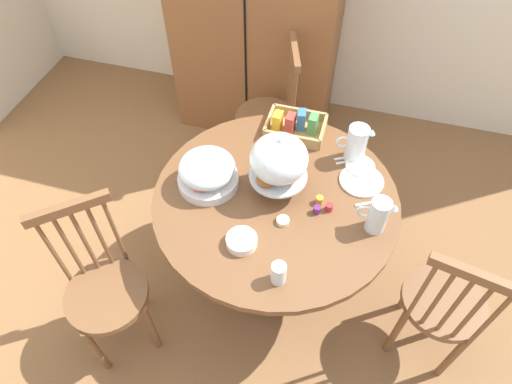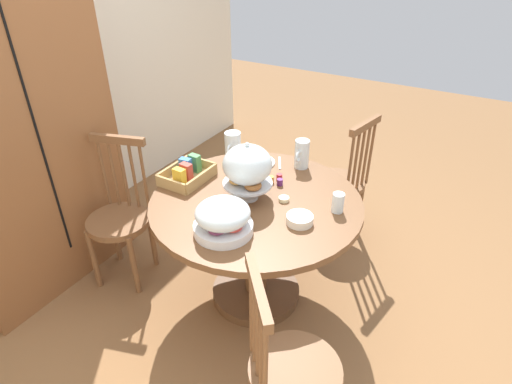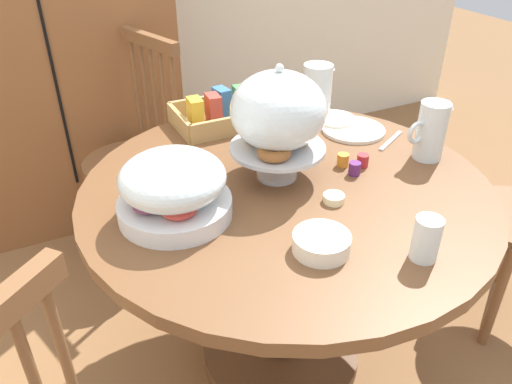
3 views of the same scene
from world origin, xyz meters
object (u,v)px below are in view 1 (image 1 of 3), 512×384
Objects in this scene: windsor_chair_facing_door at (269,118)px; cereal_bowl at (242,241)px; orange_juice_pitcher at (356,145)px; butter_dish at (283,221)px; milk_pitcher at (377,216)px; china_plate_small at (360,166)px; fruit_platter_covered at (207,172)px; dining_table at (274,222)px; windsor_chair_near_window at (105,291)px; cereal_basket at (295,126)px; drinking_glass at (278,273)px; china_plate_large at (361,181)px; windsor_chair_by_cabinet at (443,305)px; pastry_stand_with_dome at (279,161)px.

windsor_chair_facing_door is 1.22m from cereal_bowl.
orange_juice_pitcher is 3.41× the size of butter_dish.
milk_pitcher reaches higher than china_plate_small.
orange_juice_pitcher is at bearing 110.39° from milk_pitcher.
windsor_chair_facing_door reaches higher than fruit_platter_covered.
dining_table is 0.90m from windsor_chair_near_window.
fruit_platter_covered is 0.59m from cereal_basket.
milk_pitcher is 0.38m from china_plate_small.
windsor_chair_near_window is at bearing -170.84° from drinking_glass.
china_plate_small is at bearing 23.38° from fruit_platter_covered.
drinking_glass is at bearing -112.51° from china_plate_large.
milk_pitcher is 0.59× the size of cereal_basket.
windsor_chair_near_window is 0.74m from cereal_bowl.
drinking_glass reaches higher than china_plate_large.
cereal_bowl is at bearing -121.15° from orange_juice_pitcher.
windsor_chair_by_cabinet reaches higher than cereal_bowl.
orange_juice_pitcher reaches higher than butter_dish.
butter_dish is (0.15, 0.17, -0.01)m from cereal_bowl.
cereal_bowl is at bearing 147.04° from drinking_glass.
windsor_chair_near_window is 6.50× the size of china_plate_small.
pastry_stand_with_dome is 1.09× the size of cereal_basket.
drinking_glass is 0.30m from butter_dish.
milk_pitcher is 0.29m from china_plate_large.
dining_table is 3.49× the size of pastry_stand_with_dome.
milk_pitcher is at bearing -72.50° from china_plate_small.
cereal_basket is at bearing 90.78° from pastry_stand_with_dome.
pastry_stand_with_dome is 1.56× the size of china_plate_large.
windsor_chair_by_cabinet is 1.01m from cereal_bowl.
windsor_chair_facing_door is 6.50× the size of china_plate_small.
orange_juice_pitcher is 0.65× the size of cereal_basket.
windsor_chair_near_window is 1.05m from pastry_stand_with_dome.
orange_juice_pitcher reaches higher than milk_pitcher.
milk_pitcher is (0.82, -0.05, -0.00)m from fruit_platter_covered.
butter_dish reaches higher than china_plate_large.
pastry_stand_with_dome is at bearing -136.80° from orange_juice_pitcher.
windsor_chair_near_window reaches higher than china_plate_small.
orange_juice_pitcher is (1.02, 0.93, 0.38)m from windsor_chair_near_window.
dining_table is 8.58× the size of cereal_bowl.
orange_juice_pitcher reaches higher than fruit_platter_covered.
windsor_chair_by_cabinet is at bearing -20.07° from milk_pitcher.
drinking_glass is (0.13, -0.91, 0.01)m from cereal_basket.
windsor_chair_near_window is at bearing -166.90° from windsor_chair_by_cabinet.
cereal_bowl is 1.27× the size of drinking_glass.
pastry_stand_with_dome is 0.46m from orange_juice_pitcher.
china_plate_large is 0.70m from drinking_glass.
cereal_bowl is 2.33× the size of butter_dish.
china_plate_small is 1.36× the size of drinking_glass.
china_plate_small is at bearing 33.38° from pastry_stand_with_dome.
cereal_basket is at bearing 161.05° from orange_juice_pitcher.
dining_table is 0.54m from cereal_basket.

